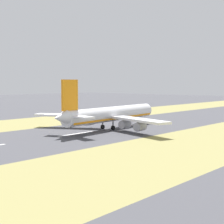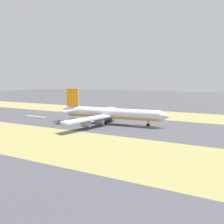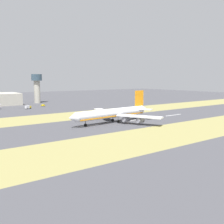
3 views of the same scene
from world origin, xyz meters
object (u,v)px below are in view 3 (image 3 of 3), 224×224
object	(u,v)px
control_tower	(37,85)
apron_car	(43,105)
service_truck	(28,107)
airplane_main_jet	(114,113)

from	to	relation	value
control_tower	apron_car	bearing A→B (deg)	167.43
service_truck	airplane_main_jet	bearing A→B (deg)	-169.59
service_truck	control_tower	bearing A→B (deg)	-29.14
airplane_main_jet	control_tower	world-z (taller)	control_tower
control_tower	apron_car	distance (m)	43.32
airplane_main_jet	control_tower	xyz separation A→B (m)	(160.99, -8.95, 14.59)
airplane_main_jet	control_tower	distance (m)	161.89
airplane_main_jet	service_truck	xyz separation A→B (m)	(109.02, 20.02, -4.36)
service_truck	apron_car	bearing A→B (deg)	-55.26
service_truck	apron_car	distance (m)	25.04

